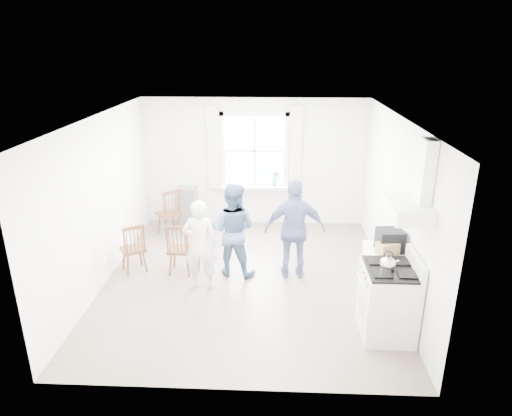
{
  "coord_description": "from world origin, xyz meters",
  "views": [
    {
      "loc": [
        0.44,
        -6.53,
        3.62
      ],
      "look_at": [
        0.13,
        0.2,
        1.16
      ],
      "focal_mm": 32.0,
      "sensor_mm": 36.0,
      "label": 1
    }
  ],
  "objects_px": {
    "gas_stove": "(388,300)",
    "person_left": "(200,245)",
    "stereo_stack": "(390,240)",
    "windsor_chair_b": "(178,244)",
    "person_mid": "(233,230)",
    "windsor_chair_c": "(134,244)",
    "person_right": "(295,230)",
    "windsor_chair_a": "(171,208)",
    "low_cabinet": "(382,277)"
  },
  "relations": [
    {
      "from": "gas_stove",
      "to": "person_mid",
      "type": "height_order",
      "value": "person_mid"
    },
    {
      "from": "gas_stove",
      "to": "windsor_chair_b",
      "type": "distance_m",
      "value": 3.36
    },
    {
      "from": "gas_stove",
      "to": "person_mid",
      "type": "relative_size",
      "value": 0.72
    },
    {
      "from": "low_cabinet",
      "to": "stereo_stack",
      "type": "bearing_deg",
      "value": -59.67
    },
    {
      "from": "windsor_chair_a",
      "to": "windsor_chair_c",
      "type": "xyz_separation_m",
      "value": [
        -0.26,
        -1.56,
        -0.06
      ]
    },
    {
      "from": "stereo_stack",
      "to": "windsor_chair_a",
      "type": "height_order",
      "value": "stereo_stack"
    },
    {
      "from": "windsor_chair_c",
      "to": "person_left",
      "type": "height_order",
      "value": "person_left"
    },
    {
      "from": "person_left",
      "to": "low_cabinet",
      "type": "bearing_deg",
      "value": 173.0
    },
    {
      "from": "windsor_chair_b",
      "to": "windsor_chair_c",
      "type": "bearing_deg",
      "value": 178.54
    },
    {
      "from": "person_right",
      "to": "gas_stove",
      "type": "bearing_deg",
      "value": 125.07
    },
    {
      "from": "stereo_stack",
      "to": "windsor_chair_b",
      "type": "distance_m",
      "value": 3.28
    },
    {
      "from": "low_cabinet",
      "to": "person_left",
      "type": "bearing_deg",
      "value": 172.06
    },
    {
      "from": "low_cabinet",
      "to": "windsor_chair_a",
      "type": "height_order",
      "value": "windsor_chair_a"
    },
    {
      "from": "stereo_stack",
      "to": "windsor_chair_b",
      "type": "bearing_deg",
      "value": 165.28
    },
    {
      "from": "low_cabinet",
      "to": "person_right",
      "type": "bearing_deg",
      "value": 146.8
    },
    {
      "from": "windsor_chair_b",
      "to": "gas_stove",
      "type": "bearing_deg",
      "value": -25.68
    },
    {
      "from": "gas_stove",
      "to": "person_left",
      "type": "bearing_deg",
      "value": 157.6
    },
    {
      "from": "low_cabinet",
      "to": "windsor_chair_a",
      "type": "relative_size",
      "value": 0.93
    },
    {
      "from": "windsor_chair_a",
      "to": "windsor_chair_b",
      "type": "xyz_separation_m",
      "value": [
        0.47,
        -1.57,
        -0.04
      ]
    },
    {
      "from": "windsor_chair_c",
      "to": "person_right",
      "type": "height_order",
      "value": "person_right"
    },
    {
      "from": "stereo_stack",
      "to": "windsor_chair_c",
      "type": "bearing_deg",
      "value": 167.71
    },
    {
      "from": "windsor_chair_c",
      "to": "person_right",
      "type": "relative_size",
      "value": 0.53
    },
    {
      "from": "windsor_chair_a",
      "to": "person_right",
      "type": "bearing_deg",
      "value": -33.13
    },
    {
      "from": "windsor_chair_b",
      "to": "person_right",
      "type": "bearing_deg",
      "value": 1.48
    },
    {
      "from": "windsor_chair_c",
      "to": "stereo_stack",
      "type": "bearing_deg",
      "value": -12.29
    },
    {
      "from": "low_cabinet",
      "to": "person_left",
      "type": "relative_size",
      "value": 0.62
    },
    {
      "from": "gas_stove",
      "to": "windsor_chair_c",
      "type": "relative_size",
      "value": 1.29
    },
    {
      "from": "windsor_chair_a",
      "to": "person_left",
      "type": "height_order",
      "value": "person_left"
    },
    {
      "from": "person_mid",
      "to": "person_right",
      "type": "relative_size",
      "value": 0.95
    },
    {
      "from": "windsor_chair_c",
      "to": "windsor_chair_b",
      "type": "bearing_deg",
      "value": -1.46
    },
    {
      "from": "windsor_chair_b",
      "to": "person_mid",
      "type": "xyz_separation_m",
      "value": [
        0.88,
        0.1,
        0.23
      ]
    },
    {
      "from": "gas_stove",
      "to": "person_left",
      "type": "relative_size",
      "value": 0.78
    },
    {
      "from": "windsor_chair_a",
      "to": "low_cabinet",
      "type": "bearing_deg",
      "value": -33.15
    },
    {
      "from": "gas_stove",
      "to": "windsor_chair_c",
      "type": "height_order",
      "value": "gas_stove"
    },
    {
      "from": "stereo_stack",
      "to": "windsor_chair_c",
      "type": "height_order",
      "value": "stereo_stack"
    },
    {
      "from": "low_cabinet",
      "to": "person_right",
      "type": "xyz_separation_m",
      "value": [
        -1.23,
        0.8,
        0.37
      ]
    },
    {
      "from": "person_left",
      "to": "person_mid",
      "type": "relative_size",
      "value": 0.93
    },
    {
      "from": "windsor_chair_b",
      "to": "stereo_stack",
      "type": "bearing_deg",
      "value": -14.72
    },
    {
      "from": "person_right",
      "to": "windsor_chair_b",
      "type": "bearing_deg",
      "value": -1.05
    },
    {
      "from": "gas_stove",
      "to": "low_cabinet",
      "type": "distance_m",
      "value": 0.7
    },
    {
      "from": "low_cabinet",
      "to": "windsor_chair_c",
      "type": "height_order",
      "value": "low_cabinet"
    },
    {
      "from": "windsor_chair_b",
      "to": "windsor_chair_c",
      "type": "height_order",
      "value": "windsor_chair_b"
    },
    {
      "from": "stereo_stack",
      "to": "person_left",
      "type": "bearing_deg",
      "value": 170.75
    },
    {
      "from": "low_cabinet",
      "to": "windsor_chair_c",
      "type": "distance_m",
      "value": 3.91
    },
    {
      "from": "windsor_chair_b",
      "to": "person_mid",
      "type": "height_order",
      "value": "person_mid"
    },
    {
      "from": "low_cabinet",
      "to": "windsor_chair_a",
      "type": "bearing_deg",
      "value": 146.85
    },
    {
      "from": "stereo_stack",
      "to": "windsor_chair_b",
      "type": "relative_size",
      "value": 0.41
    },
    {
      "from": "gas_stove",
      "to": "person_right",
      "type": "xyz_separation_m",
      "value": [
        -1.16,
        1.5,
        0.34
      ]
    },
    {
      "from": "windsor_chair_c",
      "to": "person_mid",
      "type": "xyz_separation_m",
      "value": [
        1.61,
        0.08,
        0.25
      ]
    },
    {
      "from": "stereo_stack",
      "to": "windsor_chair_c",
      "type": "xyz_separation_m",
      "value": [
        -3.87,
        0.84,
        -0.52
      ]
    }
  ]
}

